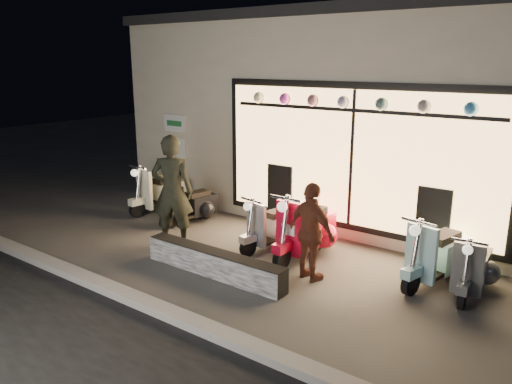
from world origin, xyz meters
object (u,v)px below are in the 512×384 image
Objects in this scene: man at (172,191)px; woman at (311,232)px; scooter_red at (309,229)px; graffiti_barrier at (214,263)px; scooter_silver at (277,226)px.

man reaches higher than woman.
man is (-2.15, -1.07, 0.55)m from scooter_red.
woman reaches higher than graffiti_barrier.
graffiti_barrier is at bearing 46.61° from woman.
woman is at bearing -24.40° from scooter_silver.
woman is at bearing 153.71° from man.
scooter_silver is 0.64m from scooter_red.
scooter_red reaches higher than scooter_silver.
graffiti_barrier is 1.91× the size of scooter_silver.
scooter_silver is 1.95m from man.
scooter_silver is 1.51m from woman.
man is at bearing -153.06° from scooter_red.
woman is (2.70, 0.20, -0.25)m from man.
woman is (1.19, -0.85, 0.37)m from scooter_silver.
man is 2.72m from woman.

